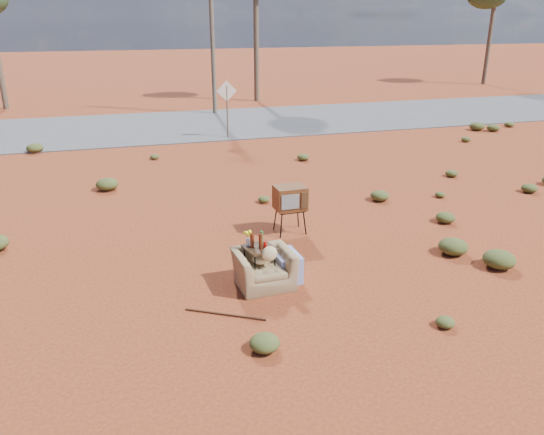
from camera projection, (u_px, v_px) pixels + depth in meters
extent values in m
plane|color=#98401E|center=(282.00, 283.00, 9.46)|extent=(140.00, 140.00, 0.00)
cube|color=#565659|center=(180.00, 125.00, 22.91)|extent=(140.00, 7.00, 0.04)
imported|color=#8D734D|center=(264.00, 263.00, 9.25)|extent=(1.03, 0.71, 0.87)
ellipsoid|color=#D7BF83|center=(260.00, 258.00, 9.25)|extent=(0.31, 0.31, 0.18)
ellipsoid|color=#D7BF83|center=(269.00, 254.00, 9.04)|extent=(0.28, 0.14, 0.28)
cube|color=navy|center=(286.00, 266.00, 9.55)|extent=(0.46, 0.67, 0.51)
cube|color=black|center=(290.00, 210.00, 11.50)|extent=(0.60, 0.46, 0.03)
cylinder|color=black|center=(281.00, 226.00, 11.34)|extent=(0.03, 0.03, 0.53)
cylinder|color=black|center=(305.00, 223.00, 11.49)|extent=(0.03, 0.03, 0.53)
cylinder|color=black|center=(275.00, 219.00, 11.71)|extent=(0.03, 0.03, 0.53)
cylinder|color=black|center=(298.00, 216.00, 11.86)|extent=(0.03, 0.03, 0.53)
cube|color=brown|center=(290.00, 198.00, 11.41)|extent=(0.67, 0.53, 0.51)
cube|color=slate|center=(290.00, 202.00, 11.14)|extent=(0.39, 0.03, 0.32)
cube|color=#472D19|center=(304.00, 201.00, 11.23)|extent=(0.15, 0.02, 0.36)
cube|color=#372214|center=(259.00, 248.00, 9.23)|extent=(0.59, 0.59, 0.04)
cylinder|color=black|center=(255.00, 273.00, 9.10)|extent=(0.02, 0.02, 0.69)
cylinder|color=black|center=(275.00, 268.00, 9.28)|extent=(0.02, 0.02, 0.69)
cylinder|color=black|center=(245.00, 264.00, 9.42)|extent=(0.02, 0.02, 0.69)
cylinder|color=black|center=(264.00, 259.00, 9.60)|extent=(0.02, 0.02, 0.69)
cylinder|color=#4F1C0D|center=(252.00, 241.00, 9.16)|extent=(0.07, 0.07, 0.26)
cylinder|color=#4F1C0D|center=(261.00, 241.00, 9.10)|extent=(0.06, 0.06, 0.28)
cylinder|color=#265A28|center=(262.00, 238.00, 9.30)|extent=(0.06, 0.06, 0.24)
cylinder|color=red|center=(265.00, 245.00, 9.14)|extent=(0.06, 0.06, 0.13)
cylinder|color=silver|center=(248.00, 242.00, 9.24)|extent=(0.08, 0.08, 0.14)
ellipsoid|color=#FFFB1A|center=(248.00, 234.00, 9.19)|extent=(0.16, 0.16, 0.12)
cylinder|color=#482613|center=(225.00, 314.00, 8.45)|extent=(1.19, 0.70, 0.04)
cylinder|color=brown|center=(227.00, 112.00, 20.26)|extent=(0.06, 0.06, 2.00)
cube|color=silver|center=(227.00, 91.00, 19.97)|extent=(0.78, 0.04, 0.78)
cylinder|color=brown|center=(256.00, 35.00, 28.35)|extent=(0.28, 0.28, 7.00)
cylinder|color=brown|center=(490.00, 35.00, 35.54)|extent=(0.28, 0.28, 6.50)
cylinder|color=brown|center=(212.00, 26.00, 24.25)|extent=(0.20, 0.20, 8.00)
ellipsoid|color=#4B5123|center=(445.00, 217.00, 12.20)|extent=(0.44, 0.44, 0.24)
ellipsoid|color=#4B5123|center=(107.00, 184.00, 14.46)|extent=(0.60, 0.60, 0.33)
ellipsoid|color=#4B5123|center=(452.00, 173.00, 15.68)|extent=(0.36, 0.36, 0.20)
ellipsoid|color=#4B5123|center=(303.00, 157.00, 17.43)|extent=(0.40, 0.40, 0.22)
ellipsoid|color=#4B5123|center=(155.00, 157.00, 17.57)|extent=(0.30, 0.30, 0.17)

